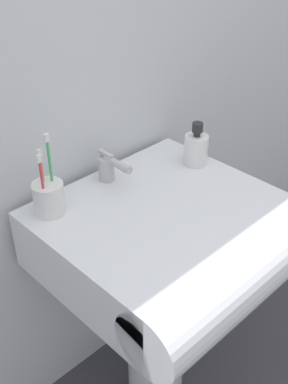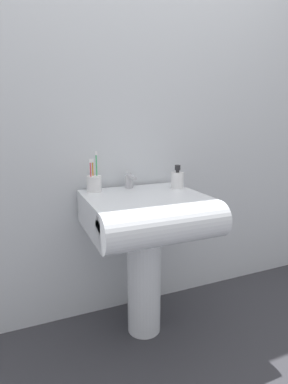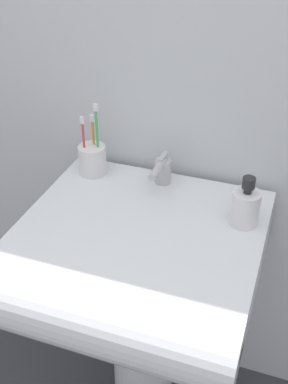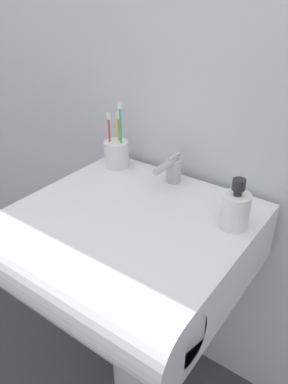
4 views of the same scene
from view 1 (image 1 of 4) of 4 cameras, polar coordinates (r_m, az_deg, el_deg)
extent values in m
cube|color=silver|center=(1.30, -7.80, 18.60)|extent=(5.00, 0.05, 2.40)
cylinder|color=white|center=(1.60, 1.46, -16.03)|extent=(0.19, 0.19, 0.62)
cube|color=white|center=(1.32, 1.70, -4.79)|extent=(0.60, 0.50, 0.18)
cylinder|color=white|center=(1.21, 10.40, -10.04)|extent=(0.60, 0.18, 0.18)
cylinder|color=#B7B7BC|center=(1.37, -4.47, 2.77)|extent=(0.05, 0.05, 0.07)
cylinder|color=#B7B7BC|center=(1.32, -3.15, 3.32)|extent=(0.02, 0.10, 0.02)
cube|color=#B7B7BC|center=(1.34, -4.56, 4.51)|extent=(0.01, 0.06, 0.01)
cylinder|color=white|center=(1.25, -11.22, -0.72)|extent=(0.08, 0.08, 0.09)
cylinder|color=#D83F4C|center=(1.21, -11.88, 0.52)|extent=(0.01, 0.01, 0.15)
cube|color=white|center=(1.17, -12.34, 3.90)|extent=(0.01, 0.01, 0.02)
cylinder|color=#3FB266|center=(1.23, -10.96, 2.14)|extent=(0.01, 0.01, 0.18)
cube|color=white|center=(1.18, -11.48, 6.33)|extent=(0.01, 0.01, 0.02)
cylinder|color=orange|center=(1.24, -11.86, 1.26)|extent=(0.01, 0.01, 0.14)
cube|color=white|center=(1.20, -12.31, 4.53)|extent=(0.01, 0.01, 0.02)
cylinder|color=white|center=(1.45, 6.18, 4.98)|extent=(0.07, 0.07, 0.09)
cylinder|color=#262628|center=(1.42, 6.31, 6.86)|extent=(0.02, 0.02, 0.01)
cylinder|color=#262628|center=(1.41, 6.36, 7.63)|extent=(0.03, 0.03, 0.03)
camera|label=2|loc=(0.79, 99.85, -40.57)|focal=28.00mm
camera|label=3|loc=(1.10, 61.03, 17.91)|focal=45.00mm
camera|label=4|loc=(1.28, 45.62, 15.58)|focal=35.00mm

